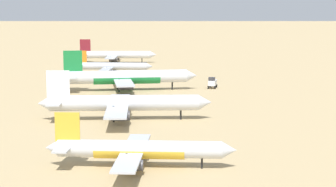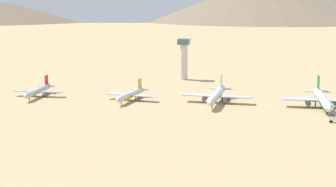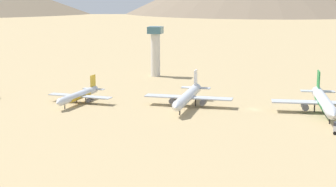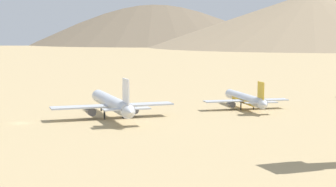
{
  "view_description": "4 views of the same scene",
  "coord_description": "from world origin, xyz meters",
  "px_view_note": "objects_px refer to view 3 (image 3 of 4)",
  "views": [
    {
      "loc": [
        1.75,
        -170.25,
        28.12
      ],
      "look_at": [
        11.69,
        -27.79,
        6.87
      ],
      "focal_mm": 64.44,
      "sensor_mm": 36.0,
      "label": 1
    },
    {
      "loc": [
        258.1,
        6.37,
        53.51
      ],
      "look_at": [
        9.09,
        -47.89,
        5.6
      ],
      "focal_mm": 56.65,
      "sensor_mm": 36.0,
      "label": 2
    },
    {
      "loc": [
        198.95,
        10.33,
        44.5
      ],
      "look_at": [
        6.36,
        -31.6,
        6.04
      ],
      "focal_mm": 56.82,
      "sensor_mm": 36.0,
      "label": 3
    },
    {
      "loc": [
        -149.66,
        14.94,
        23.9
      ],
      "look_at": [
        8.55,
        -44.66,
        5.29
      ],
      "focal_mm": 59.69,
      "sensor_mm": 36.0,
      "label": 4
    }
  ],
  "objects_px": {
    "parked_jet_1": "(79,95)",
    "control_tower": "(155,48)",
    "parked_jet_3": "(324,102)",
    "parked_jet_2": "(188,96)"
  },
  "relations": [
    {
      "from": "parked_jet_2",
      "to": "control_tower",
      "type": "bearing_deg",
      "value": -156.94
    },
    {
      "from": "parked_jet_2",
      "to": "control_tower",
      "type": "xyz_separation_m",
      "value": [
        -70.01,
        -29.81,
        10.5
      ]
    },
    {
      "from": "parked_jet_3",
      "to": "control_tower",
      "type": "relative_size",
      "value": 1.78
    },
    {
      "from": "parked_jet_1",
      "to": "parked_jet_2",
      "type": "xyz_separation_m",
      "value": [
        -2.87,
        43.66,
        0.93
      ]
    },
    {
      "from": "parked_jet_1",
      "to": "control_tower",
      "type": "relative_size",
      "value": 1.28
    },
    {
      "from": "parked_jet_1",
      "to": "parked_jet_3",
      "type": "bearing_deg",
      "value": 91.24
    },
    {
      "from": "parked_jet_2",
      "to": "control_tower",
      "type": "distance_m",
      "value": 76.81
    },
    {
      "from": "parked_jet_3",
      "to": "parked_jet_1",
      "type": "bearing_deg",
      "value": -88.76
    },
    {
      "from": "control_tower",
      "to": "parked_jet_3",
      "type": "bearing_deg",
      "value": 48.61
    },
    {
      "from": "parked_jet_1",
      "to": "control_tower",
      "type": "height_order",
      "value": "control_tower"
    }
  ]
}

